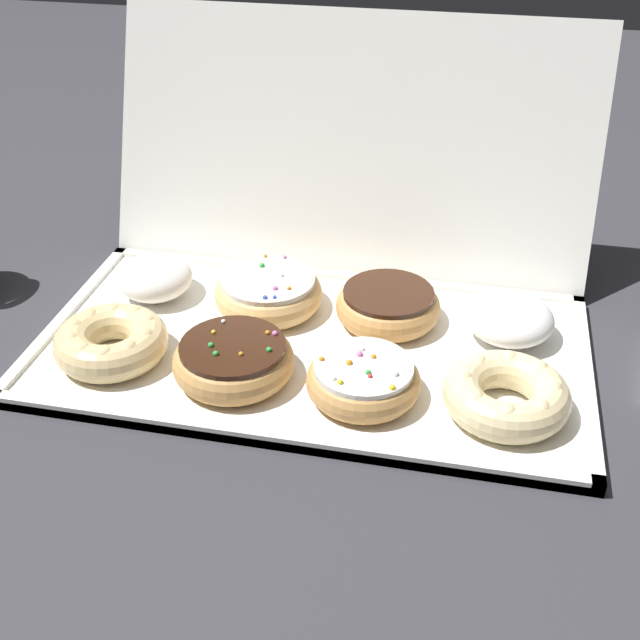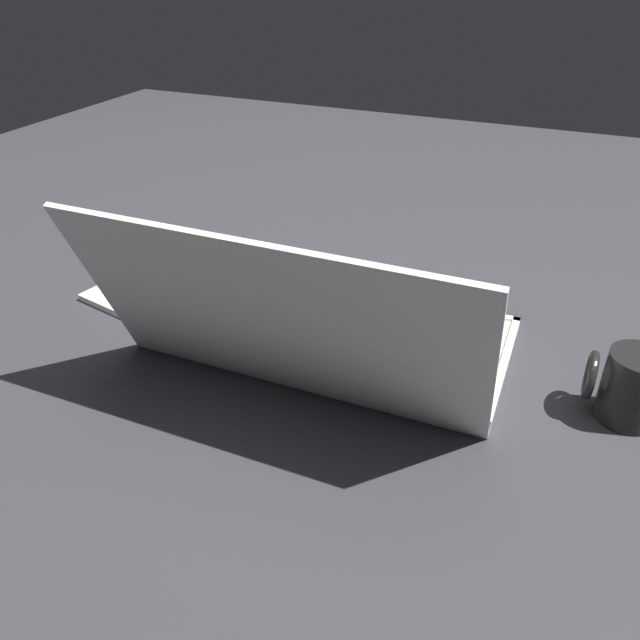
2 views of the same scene
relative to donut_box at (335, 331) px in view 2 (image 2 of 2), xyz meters
name	(u,v)px [view 2 (image 2 of 2)]	position (x,y,z in m)	size (l,w,h in m)	color
ground_plane	(335,334)	(0.00, 0.00, -0.01)	(3.00, 3.00, 0.00)	#333338
donut_box	(335,331)	(0.00, 0.00, 0.00)	(0.56, 0.30, 0.01)	white
box_lid_open	(274,324)	(0.00, 0.21, 0.14)	(0.56, 0.31, 0.01)	white
cruller_donut_0	(458,324)	(-0.19, -0.06, 0.03)	(0.11, 0.11, 0.04)	#EACC8C
sprinkle_donut_1	(383,308)	(-0.06, -0.07, 0.02)	(0.12, 0.12, 0.04)	tan
sprinkle_donut_2	(315,293)	(0.07, -0.07, 0.02)	(0.11, 0.11, 0.04)	tan
cruller_donut_3	(249,280)	(0.20, -0.07, 0.02)	(0.12, 0.12, 0.04)	beige
powdered_filled_donut_4	(442,365)	(-0.19, 0.06, 0.03)	(0.08, 0.08, 0.05)	white
sprinkle_donut_5	(357,347)	(-0.06, 0.06, 0.02)	(0.12, 0.12, 0.04)	#E5B770
chocolate_frosted_donut_6	(280,330)	(0.07, 0.06, 0.02)	(0.11, 0.11, 0.04)	tan
powdered_filled_donut_7	(212,311)	(0.20, 0.06, 0.03)	(0.09, 0.09, 0.04)	white
coffee_mug	(630,386)	(-0.44, 0.04, 0.05)	(0.10, 0.08, 0.10)	black
napkin_stack	(128,293)	(0.40, 0.03, 0.00)	(0.13, 0.13, 0.01)	white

